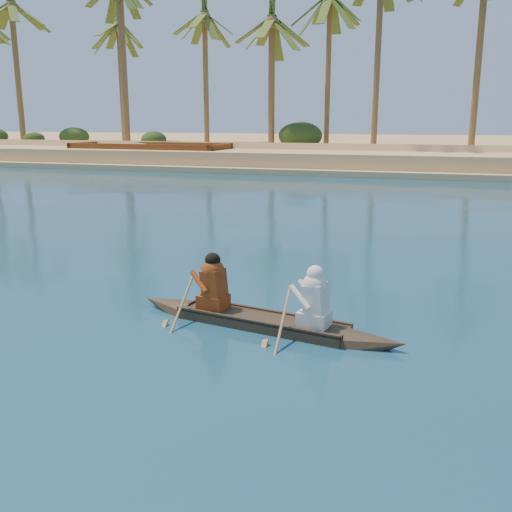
% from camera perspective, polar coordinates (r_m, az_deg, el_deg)
% --- Properties ---
extents(ground, '(160.00, 160.00, 0.00)m').
position_cam_1_polar(ground, '(15.78, -16.38, 0.39)').
color(ground, '#0B3349').
rests_on(ground, ground).
extents(sandy_embankment, '(150.00, 51.00, 1.50)m').
position_cam_1_polar(sandy_embankment, '(60.33, 9.21, 10.58)').
color(sandy_embankment, '#DCB87C').
rests_on(sandy_embankment, ground).
extents(palm_grove, '(110.00, 14.00, 16.00)m').
position_cam_1_polar(palm_grove, '(48.75, 7.42, 18.78)').
color(palm_grove, '#40591F').
rests_on(palm_grove, ground).
extents(shrub_cluster, '(100.00, 6.00, 2.40)m').
position_cam_1_polar(shrub_cluster, '(45.15, 6.36, 10.60)').
color(shrub_cluster, '#233E16').
rests_on(shrub_cluster, ground).
extents(canoe, '(4.97, 1.55, 1.36)m').
position_cam_1_polar(canoe, '(9.68, 0.55, -5.61)').
color(canoe, '#392F1F').
rests_on(canoe, ground).
extents(barge_mid, '(12.12, 4.54, 1.99)m').
position_cam_1_polar(barge_mid, '(44.45, -10.55, 9.76)').
color(barge_mid, brown).
rests_on(barge_mid, ground).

